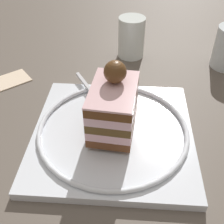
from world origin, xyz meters
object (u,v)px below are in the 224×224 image
at_px(dessert_plate, 112,132).
at_px(cake_slice, 112,106).
at_px(folded_napkin, 5,82).
at_px(fork, 91,92).
at_px(drink_glass_far, 133,40).

distance_m(dessert_plate, cake_slice, 0.05).
bearing_deg(dessert_plate, cake_slice, -170.29).
bearing_deg(folded_napkin, dessert_plate, 63.54).
xyz_separation_m(dessert_plate, fork, (-0.08, -0.05, 0.01)).
xyz_separation_m(cake_slice, fork, (-0.08, -0.05, -0.04)).
bearing_deg(fork, dessert_plate, 31.34).
height_order(dessert_plate, folded_napkin, dessert_plate).
height_order(cake_slice, fork, cake_slice).
xyz_separation_m(dessert_plate, cake_slice, (-0.00, -0.00, 0.05)).
bearing_deg(dessert_plate, drink_glass_far, 178.87).
height_order(fork, drink_glass_far, drink_glass_far).
bearing_deg(cake_slice, drink_glass_far, 178.76).
distance_m(fork, folded_napkin, 0.19).
height_order(dessert_plate, cake_slice, cake_slice).
xyz_separation_m(dessert_plate, folded_napkin, (-0.11, -0.23, -0.01)).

